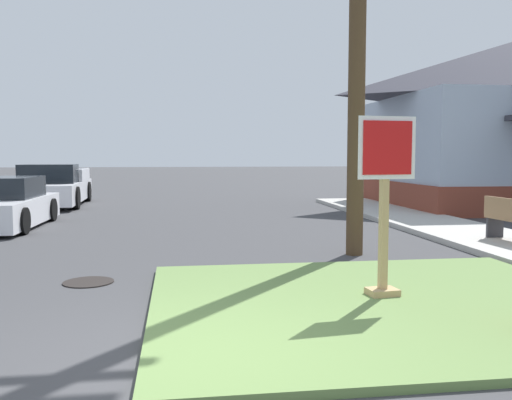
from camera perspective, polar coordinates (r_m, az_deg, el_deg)
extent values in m
plane|color=#3D3D3F|center=(4.89, -8.37, -16.88)|extent=(160.00, 160.00, 0.00)
cube|color=#668447|center=(6.80, 13.22, -10.38)|extent=(5.50, 4.67, 0.08)
cube|color=#B2AFA8|center=(12.75, 21.97, -3.47)|extent=(2.20, 19.21, 0.12)
cube|color=tan|center=(6.82, 13.15, -0.96)|extent=(0.10, 0.10, 2.11)
cube|color=tan|center=(6.99, 13.00, -9.28)|extent=(0.39, 0.32, 0.08)
cube|color=white|center=(6.74, 13.48, 5.30)|extent=(0.75, 0.10, 0.75)
cube|color=red|center=(6.73, 13.53, 5.30)|extent=(0.64, 0.09, 0.64)
cylinder|color=black|center=(8.15, -17.03, -8.16)|extent=(0.70, 0.70, 0.02)
cube|color=silver|center=(14.91, -24.98, -1.07)|extent=(1.93, 4.20, 0.64)
cube|color=black|center=(15.07, -24.81, 1.13)|extent=(1.62, 1.95, 0.56)
cylinder|color=black|center=(13.44, -23.15, -2.03)|extent=(0.23, 0.62, 0.62)
cylinder|color=black|center=(15.92, -20.55, -0.96)|extent=(0.23, 0.62, 0.62)
sphere|color=red|center=(16.71, -21.02, -0.17)|extent=(0.12, 0.12, 0.12)
sphere|color=red|center=(17.01, -24.62, -0.20)|extent=(0.12, 0.12, 0.12)
cube|color=silver|center=(20.80, -20.32, 0.83)|extent=(2.26, 5.47, 0.68)
cube|color=black|center=(20.03, -20.74, 2.52)|extent=(1.85, 1.47, 0.68)
cube|color=silver|center=(21.56, -17.39, 2.53)|extent=(0.19, 2.27, 0.44)
cube|color=silver|center=(21.88, -22.45, 2.41)|extent=(0.19, 2.27, 0.44)
cube|color=silver|center=(23.38, -19.25, 2.63)|extent=(1.84, 0.17, 0.44)
cylinder|color=black|center=(19.06, -18.30, 0.20)|extent=(0.29, 0.77, 0.76)
cylinder|color=black|center=(19.42, -23.92, 0.11)|extent=(0.29, 0.77, 0.76)
cylinder|color=black|center=(22.27, -17.16, 0.84)|extent=(0.29, 0.77, 0.76)
cylinder|color=black|center=(22.57, -22.02, 0.76)|extent=(0.29, 0.77, 0.76)
cube|color=#93704C|center=(11.50, 24.77, -0.80)|extent=(0.13, 1.48, 0.38)
cube|color=#2D2D33|center=(12.19, 23.58, -2.62)|extent=(0.36, 0.08, 0.41)
cube|color=brown|center=(21.26, 24.69, 0.64)|extent=(8.57, 6.73, 0.90)
cube|color=#9EADC1|center=(21.22, 24.86, 5.72)|extent=(8.40, 6.60, 2.87)
pyramid|color=#33333D|center=(21.42, 25.09, 12.15)|extent=(9.00, 7.07, 1.93)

